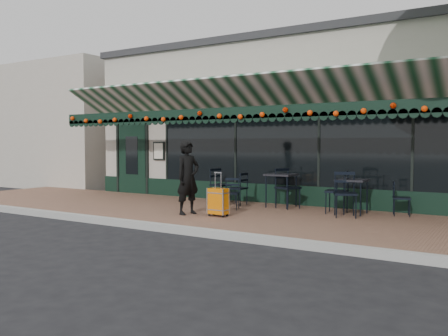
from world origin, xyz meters
The scene contains 16 objects.
ground centered at (0.00, 0.00, 0.00)m, with size 80.00×80.00×0.00m, color black.
sidewalk centered at (0.00, 2.00, 0.07)m, with size 18.00×4.00×0.15m, color brown.
curb centered at (0.00, -0.08, 0.07)m, with size 18.00×0.16×0.15m, color #9E9E99.
restaurant_building centered at (0.00, 7.84, 2.27)m, with size 12.00×9.60×4.50m.
neighbor_building_left centered at (-13.00, 8.00, 2.40)m, with size 12.00×8.00×4.80m, color #B5AC9F.
woman centered at (-0.63, 1.22, 0.97)m, with size 0.60×0.39×1.64m, color black.
suitcase centered at (0.11, 1.31, 0.47)m, with size 0.43×0.25×0.95m.
cafe_table_a centered at (2.47, 3.18, 0.85)m, with size 0.64×0.64×0.78m.
cafe_table_b centered at (0.64, 3.40, 0.89)m, with size 0.67×0.67×0.83m.
chair_a_left centered at (2.15, 3.09, 0.64)m, with size 0.49×0.49×0.98m, color black, non-canonical shape.
chair_a_right centered at (3.48, 3.49, 0.53)m, with size 0.38×0.38×0.76m, color black, non-canonical shape.
chair_a_front centered at (2.48, 2.67, 0.64)m, with size 0.49×0.49×0.98m, color black, non-canonical shape.
chair_b_left centered at (-0.46, 3.14, 0.58)m, with size 0.43×0.43×0.85m, color black, non-canonical shape.
chair_b_right centered at (0.88, 3.26, 0.65)m, with size 0.50×0.50×0.99m, color black, non-canonical shape.
chair_b_front centered at (-0.22, 2.41, 0.53)m, with size 0.38×0.38×0.76m, color black, non-canonical shape.
chair_solo centered at (-1.11, 3.37, 0.61)m, with size 0.46×0.46×0.92m, color black, non-canonical shape.
Camera 1 is at (5.56, -7.31, 1.74)m, focal length 38.00 mm.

